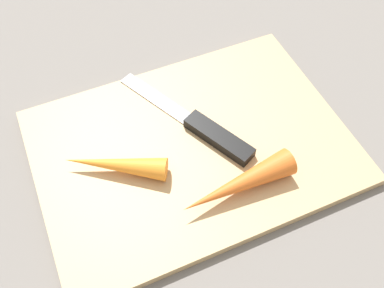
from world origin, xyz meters
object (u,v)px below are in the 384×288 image
knife (210,132)px  carrot_short (116,166)px  cutting_board (192,147)px  carrot_long (238,185)px

knife → carrot_short: bearing=66.4°
cutting_board → carrot_short: size_ratio=3.16×
cutting_board → carrot_long: carrot_long is taller
cutting_board → carrot_short: 0.09m
knife → carrot_long: 0.08m
knife → carrot_short: 0.12m
carrot_short → cutting_board: bearing=-149.3°
knife → carrot_short: carrot_short is taller
carrot_long → carrot_short: 0.13m
knife → carrot_short: (-0.12, -0.01, 0.01)m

